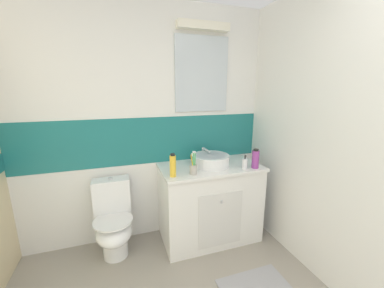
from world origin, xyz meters
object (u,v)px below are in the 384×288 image
(toothbrush_cup, at_px, (193,168))
(soap_dispenser, at_px, (245,164))
(mouthwash_bottle, at_px, (255,159))
(sink_basin, at_px, (211,160))
(toilet, at_px, (113,222))
(shampoo_bottle_tall, at_px, (173,166))

(toothbrush_cup, bearing_deg, soap_dispenser, -2.76)
(toothbrush_cup, height_order, mouthwash_bottle, toothbrush_cup)
(sink_basin, distance_m, soap_dispenser, 0.35)
(sink_basin, distance_m, toilet, 1.16)
(mouthwash_bottle, bearing_deg, shampoo_bottle_tall, 177.71)
(soap_dispenser, xyz_separation_m, mouthwash_bottle, (0.12, -0.01, 0.04))
(soap_dispenser, height_order, mouthwash_bottle, mouthwash_bottle)
(toilet, xyz_separation_m, toothbrush_cup, (0.76, -0.23, 0.55))
(toothbrush_cup, distance_m, shampoo_bottle_tall, 0.20)
(toilet, relative_size, shampoo_bottle_tall, 3.51)
(toilet, bearing_deg, shampoo_bottle_tall, -22.02)
(toothbrush_cup, bearing_deg, mouthwash_bottle, -2.92)
(sink_basin, bearing_deg, toilet, 177.33)
(toothbrush_cup, height_order, soap_dispenser, toothbrush_cup)
(sink_basin, relative_size, mouthwash_bottle, 2.16)
(toothbrush_cup, distance_m, mouthwash_bottle, 0.66)
(toilet, height_order, mouthwash_bottle, mouthwash_bottle)
(toothbrush_cup, relative_size, shampoo_bottle_tall, 1.04)
(sink_basin, xyz_separation_m, shampoo_bottle_tall, (-0.45, -0.18, 0.04))
(sink_basin, height_order, mouthwash_bottle, mouthwash_bottle)
(toothbrush_cup, xyz_separation_m, mouthwash_bottle, (0.66, -0.03, 0.04))
(soap_dispenser, distance_m, shampoo_bottle_tall, 0.74)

